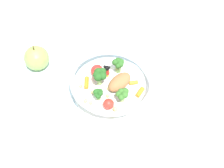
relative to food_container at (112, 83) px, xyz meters
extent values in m
plane|color=silver|center=(0.01, 0.01, -0.03)|extent=(2.40, 2.40, 0.00)
cylinder|color=white|center=(0.00, 0.00, -0.02)|extent=(0.20, 0.20, 0.01)
torus|color=white|center=(0.00, 0.00, 0.02)|extent=(0.21, 0.21, 0.01)
ellipsoid|color=#9E663D|center=(0.01, 0.02, 0.00)|extent=(0.05, 0.08, 0.03)
cylinder|color=#8EB766|center=(-0.01, -0.05, -0.01)|extent=(0.01, 0.01, 0.02)
sphere|color=#23561E|center=(0.00, -0.05, 0.01)|extent=(0.01, 0.01, 0.01)
sphere|color=#23561E|center=(-0.01, -0.04, 0.01)|extent=(0.01, 0.01, 0.01)
sphere|color=#23561E|center=(-0.01, -0.04, 0.01)|extent=(0.02, 0.02, 0.02)
sphere|color=#23561E|center=(-0.01, -0.04, 0.01)|extent=(0.02, 0.02, 0.02)
sphere|color=#23561E|center=(-0.01, -0.05, 0.01)|extent=(0.01, 0.01, 0.01)
sphere|color=#23561E|center=(-0.01, -0.05, 0.01)|extent=(0.01, 0.01, 0.01)
sphere|color=#23561E|center=(0.00, -0.05, 0.00)|extent=(0.01, 0.01, 0.01)
cylinder|color=#7FAD5B|center=(-0.02, 0.05, -0.01)|extent=(0.02, 0.02, 0.03)
sphere|color=#2D6023|center=(-0.01, 0.05, 0.01)|extent=(0.02, 0.02, 0.02)
sphere|color=#2D6023|center=(-0.01, 0.06, 0.01)|extent=(0.02, 0.02, 0.02)
sphere|color=#2D6023|center=(-0.02, 0.06, 0.02)|extent=(0.02, 0.02, 0.02)
sphere|color=#2D6023|center=(-0.02, 0.05, 0.02)|extent=(0.02, 0.02, 0.02)
sphere|color=#2D6023|center=(-0.01, 0.05, 0.01)|extent=(0.01, 0.01, 0.01)
cylinder|color=#8EB766|center=(0.04, -0.02, -0.01)|extent=(0.01, 0.01, 0.02)
sphere|color=#386B28|center=(0.05, -0.02, 0.01)|extent=(0.02, 0.02, 0.02)
sphere|color=#386B28|center=(0.05, -0.01, 0.01)|extent=(0.02, 0.02, 0.02)
sphere|color=#386B28|center=(0.04, -0.01, 0.01)|extent=(0.02, 0.02, 0.02)
sphere|color=#386B28|center=(0.04, -0.02, 0.01)|extent=(0.02, 0.02, 0.02)
sphere|color=#386B28|center=(0.05, -0.03, 0.01)|extent=(0.02, 0.02, 0.02)
cylinder|color=#8EB766|center=(-0.03, -0.01, -0.01)|extent=(0.01, 0.01, 0.03)
sphere|color=#23561E|center=(-0.02, -0.01, 0.02)|extent=(0.02, 0.02, 0.02)
sphere|color=#23561E|center=(-0.03, 0.00, 0.02)|extent=(0.02, 0.02, 0.02)
sphere|color=#23561E|center=(-0.04, 0.00, 0.02)|extent=(0.02, 0.02, 0.02)
sphere|color=#23561E|center=(-0.04, -0.01, 0.02)|extent=(0.02, 0.02, 0.02)
sphere|color=#23561E|center=(-0.03, -0.01, 0.02)|extent=(0.02, 0.02, 0.02)
cube|color=yellow|center=(-0.03, 0.03, -0.02)|extent=(0.02, 0.02, 0.00)
cylinder|color=red|center=(-0.03, 0.03, -0.01)|extent=(0.02, 0.02, 0.02)
sphere|color=black|center=(-0.03, 0.03, 0.01)|extent=(0.01, 0.01, 0.01)
sphere|color=black|center=(-0.03, 0.03, 0.01)|extent=(0.01, 0.01, 0.01)
sphere|color=black|center=(-0.04, 0.03, 0.01)|extent=(0.01, 0.01, 0.01)
cylinder|color=orange|center=(0.04, 0.04, -0.01)|extent=(0.02, 0.02, 0.01)
cylinder|color=orange|center=(0.07, 0.03, -0.01)|extent=(0.01, 0.03, 0.01)
cylinder|color=orange|center=(-0.06, -0.03, -0.01)|extent=(0.03, 0.03, 0.01)
sphere|color=red|center=(-0.06, 0.01, 0.00)|extent=(0.03, 0.03, 0.03)
sphere|color=red|center=(0.03, -0.05, -0.01)|extent=(0.03, 0.03, 0.03)
sphere|color=tan|center=(0.05, -0.07, -0.01)|extent=(0.01, 0.01, 0.01)
sphere|color=tan|center=(0.05, -0.05, -0.01)|extent=(0.01, 0.01, 0.01)
sphere|color=tan|center=(0.00, -0.08, -0.01)|extent=(0.01, 0.01, 0.01)
sphere|color=#D1B775|center=(0.00, -0.01, -0.01)|extent=(0.01, 0.01, 0.01)
sphere|color=#D1B775|center=(-0.04, 0.04, -0.01)|extent=(0.01, 0.01, 0.01)
sphere|color=tan|center=(-0.02, -0.07, -0.01)|extent=(0.01, 0.01, 0.01)
sphere|color=tan|center=(0.00, -0.03, -0.01)|extent=(0.01, 0.01, 0.01)
sphere|color=tan|center=(-0.03, -0.07, -0.01)|extent=(0.01, 0.01, 0.01)
sphere|color=tan|center=(-0.03, -0.04, -0.01)|extent=(0.01, 0.01, 0.01)
sphere|color=tan|center=(-0.07, -0.04, -0.01)|extent=(0.01, 0.01, 0.01)
sphere|color=#8CB74C|center=(-0.21, -0.05, 0.00)|extent=(0.07, 0.07, 0.07)
cylinder|color=brown|center=(-0.21, -0.05, 0.04)|extent=(0.00, 0.00, 0.01)
camera|label=1|loc=(0.26, -0.37, 0.64)|focal=49.81mm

